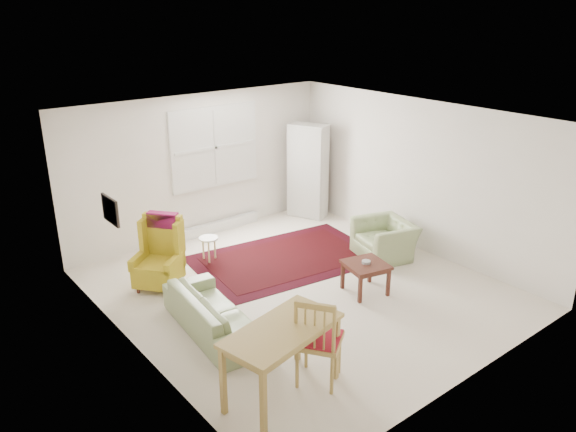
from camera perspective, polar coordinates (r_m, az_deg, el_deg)
room at (r=7.89m, az=0.51°, el=1.25°), size 5.04×5.54×2.51m
rug at (r=9.15m, az=-0.18°, el=-4.31°), size 3.13×2.24×0.03m
sofa at (r=7.16m, az=-7.51°, el=-8.98°), size 0.88×1.84×0.72m
armchair at (r=9.25m, az=9.79°, el=-2.00°), size 1.02×1.10×0.72m
wingback_chair at (r=8.27m, az=-13.17°, el=-3.77°), size 0.90×0.89×1.07m
coffee_table at (r=8.13m, az=7.86°, el=-6.21°), size 0.67×0.67×0.46m
stool at (r=9.10m, az=-8.03°, el=-3.33°), size 0.32×0.32×0.41m
cabinet at (r=10.74m, az=2.03°, el=4.58°), size 0.64×0.81×1.80m
desk at (r=6.01m, az=-0.59°, el=-14.62°), size 1.40×0.89×0.82m
desk_chair at (r=6.16m, az=3.18°, el=-12.26°), size 0.65×0.65×1.07m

